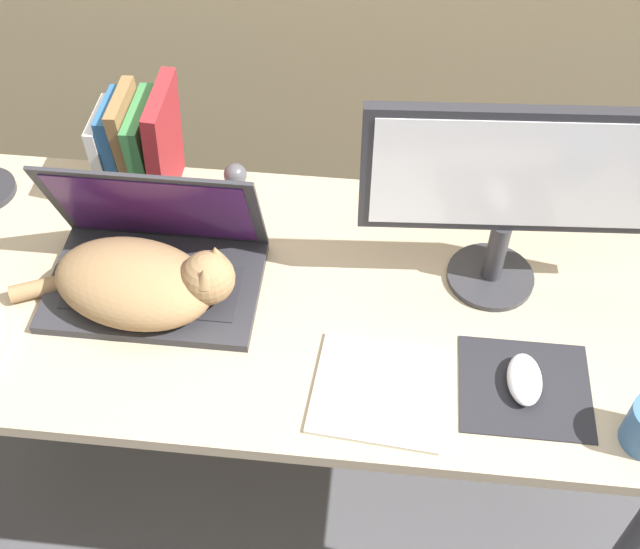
{
  "coord_description": "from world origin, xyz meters",
  "views": [
    {
      "loc": [
        0.17,
        -0.6,
        1.88
      ],
      "look_at": [
        0.08,
        0.29,
        0.85
      ],
      "focal_mm": 45.0,
      "sensor_mm": 36.0,
      "label": 1
    }
  ],
  "objects_px": {
    "cat": "(142,282)",
    "book_row": "(140,149)",
    "computer_mouse": "(524,379)",
    "webcam": "(235,176)",
    "notepad": "(379,390)",
    "external_monitor": "(512,187)",
    "laptop": "(155,262)"
  },
  "relations": [
    {
      "from": "laptop",
      "to": "notepad",
      "type": "bearing_deg",
      "value": -25.61
    },
    {
      "from": "external_monitor",
      "to": "notepad",
      "type": "relative_size",
      "value": 2.18
    },
    {
      "from": "laptop",
      "to": "book_row",
      "type": "relative_size",
      "value": 1.55
    },
    {
      "from": "cat",
      "to": "webcam",
      "type": "distance_m",
      "value": 0.33
    },
    {
      "from": "external_monitor",
      "to": "computer_mouse",
      "type": "relative_size",
      "value": 4.9
    },
    {
      "from": "laptop",
      "to": "external_monitor",
      "type": "distance_m",
      "value": 0.64
    },
    {
      "from": "cat",
      "to": "laptop",
      "type": "bearing_deg",
      "value": 83.45
    },
    {
      "from": "external_monitor",
      "to": "laptop",
      "type": "bearing_deg",
      "value": -173.88
    },
    {
      "from": "external_monitor",
      "to": "computer_mouse",
      "type": "distance_m",
      "value": 0.32
    },
    {
      "from": "laptop",
      "to": "notepad",
      "type": "relative_size",
      "value": 1.67
    },
    {
      "from": "cat",
      "to": "external_monitor",
      "type": "relative_size",
      "value": 0.83
    },
    {
      "from": "cat",
      "to": "computer_mouse",
      "type": "height_order",
      "value": "cat"
    },
    {
      "from": "cat",
      "to": "book_row",
      "type": "xyz_separation_m",
      "value": [
        -0.07,
        0.29,
        0.05
      ]
    },
    {
      "from": "laptop",
      "to": "computer_mouse",
      "type": "bearing_deg",
      "value": -14.09
    },
    {
      "from": "computer_mouse",
      "to": "notepad",
      "type": "distance_m",
      "value": 0.24
    },
    {
      "from": "notepad",
      "to": "webcam",
      "type": "xyz_separation_m",
      "value": [
        -0.32,
        0.45,
        0.04
      ]
    },
    {
      "from": "external_monitor",
      "to": "notepad",
      "type": "bearing_deg",
      "value": -125.47
    },
    {
      "from": "book_row",
      "to": "external_monitor",
      "type": "bearing_deg",
      "value": -13.59
    },
    {
      "from": "cat",
      "to": "computer_mouse",
      "type": "xyz_separation_m",
      "value": [
        0.67,
        -0.11,
        -0.04
      ]
    },
    {
      "from": "cat",
      "to": "webcam",
      "type": "bearing_deg",
      "value": 70.1
    },
    {
      "from": "external_monitor",
      "to": "webcam",
      "type": "height_order",
      "value": "external_monitor"
    },
    {
      "from": "laptop",
      "to": "cat",
      "type": "xyz_separation_m",
      "value": [
        -0.01,
        -0.06,
        0.01
      ]
    },
    {
      "from": "webcam",
      "to": "computer_mouse",
      "type": "bearing_deg",
      "value": -36.65
    },
    {
      "from": "external_monitor",
      "to": "computer_mouse",
      "type": "bearing_deg",
      "value": -78.61
    },
    {
      "from": "external_monitor",
      "to": "book_row",
      "type": "xyz_separation_m",
      "value": [
        -0.69,
        0.17,
        -0.12
      ]
    },
    {
      "from": "cat",
      "to": "webcam",
      "type": "relative_size",
      "value": 5.81
    },
    {
      "from": "computer_mouse",
      "to": "webcam",
      "type": "bearing_deg",
      "value": 143.35
    },
    {
      "from": "book_row",
      "to": "notepad",
      "type": "bearing_deg",
      "value": -41.13
    },
    {
      "from": "external_monitor",
      "to": "book_row",
      "type": "bearing_deg",
      "value": 166.41
    },
    {
      "from": "computer_mouse",
      "to": "webcam",
      "type": "relative_size",
      "value": 1.42
    },
    {
      "from": "computer_mouse",
      "to": "notepad",
      "type": "relative_size",
      "value": 0.45
    },
    {
      "from": "cat",
      "to": "webcam",
      "type": "xyz_separation_m",
      "value": [
        0.11,
        0.31,
        -0.02
      ]
    }
  ]
}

